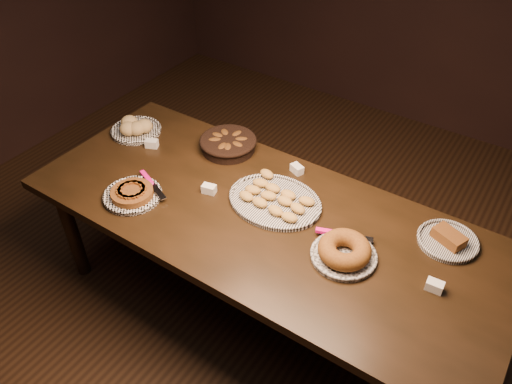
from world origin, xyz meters
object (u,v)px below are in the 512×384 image
Objects in this scene: madeleine_platter at (275,200)px; bundt_cake_plate at (344,251)px; buffet_table at (261,224)px; apple_tart_plate at (133,194)px.

bundt_cake_plate is (0.45, -0.14, 0.02)m from madeleine_platter.
madeleine_platter is at bearing 83.46° from buffet_table.
madeleine_platter reaches higher than buffet_table.
buffet_table is at bearing -116.02° from madeleine_platter.
apple_tart_plate reaches higher than buffet_table.
buffet_table is 0.67m from apple_tart_plate.
bundt_cake_plate reaches higher than madeleine_platter.
buffet_table is 0.14m from madeleine_platter.
madeleine_platter is 1.48× the size of bundt_cake_plate.
bundt_cake_plate is at bearing -5.10° from buffet_table.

